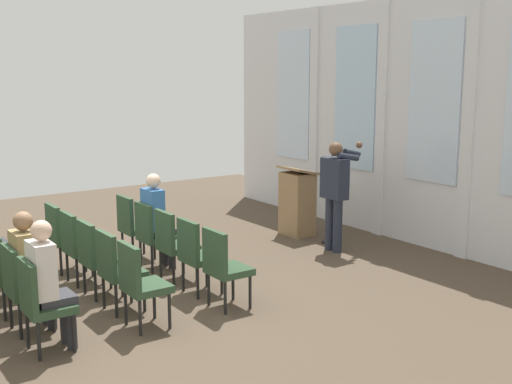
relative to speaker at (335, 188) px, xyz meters
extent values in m
plane|color=brown|center=(-0.12, -4.00, -0.97)|extent=(13.90, 13.90, 0.00)
cube|color=silver|center=(-0.12, 1.34, 0.94)|extent=(8.45, 0.10, 3.83)
cube|color=silver|center=(-2.66, 1.28, 1.28)|extent=(0.96, 0.04, 2.41)
cube|color=silver|center=(-2.03, 1.29, 0.94)|extent=(0.20, 0.08, 3.83)
cube|color=silver|center=(-0.97, 1.28, 1.28)|extent=(0.96, 0.04, 2.41)
cube|color=silver|center=(-0.34, 1.29, 0.94)|extent=(0.20, 0.08, 3.83)
cube|color=silver|center=(0.72, 1.28, 1.28)|extent=(0.96, 0.04, 2.41)
cube|color=silver|center=(1.35, 1.29, 0.94)|extent=(0.20, 0.08, 3.83)
cylinder|color=#232838|center=(-0.09, -0.02, -0.56)|extent=(0.14, 0.14, 0.82)
cylinder|color=#232838|center=(0.09, -0.02, -0.56)|extent=(0.14, 0.14, 0.82)
cube|color=#232838|center=(0.00, -0.02, 0.15)|extent=(0.42, 0.22, 0.61)
cube|color=navy|center=(0.00, 0.10, 0.22)|extent=(0.06, 0.01, 0.37)
sphere|color=brown|center=(0.00, -0.01, 0.59)|extent=(0.21, 0.21, 0.21)
cylinder|color=#232838|center=(-0.24, 0.06, 0.24)|extent=(0.09, 0.28, 0.45)
cylinder|color=#232838|center=(0.14, 0.11, 0.48)|extent=(0.15, 0.36, 0.15)
cylinder|color=#232838|center=(0.08, 0.25, 0.53)|extent=(0.11, 0.34, 0.15)
sphere|color=brown|center=(-0.04, 0.51, 0.62)|extent=(0.10, 0.10, 0.10)
cylinder|color=black|center=(-0.38, 0.27, -0.96)|extent=(0.28, 0.28, 0.03)
cylinder|color=black|center=(-0.38, 0.27, -0.22)|extent=(0.02, 0.02, 1.45)
sphere|color=#262626|center=(-0.38, 0.27, 0.55)|extent=(0.07, 0.07, 0.07)
cube|color=#93724C|center=(-1.10, 0.16, -0.45)|extent=(0.52, 0.40, 1.05)
cube|color=#93724C|center=(-1.10, 0.18, 0.12)|extent=(0.60, 0.48, 0.14)
cylinder|color=black|center=(-1.17, -2.44, -0.77)|extent=(0.04, 0.04, 0.40)
cylinder|color=black|center=(-1.53, -2.44, -0.77)|extent=(0.04, 0.04, 0.40)
cylinder|color=black|center=(-1.17, -2.78, -0.77)|extent=(0.04, 0.04, 0.40)
cylinder|color=black|center=(-1.53, -2.78, -0.77)|extent=(0.04, 0.04, 0.40)
cube|color=#2D472D|center=(-1.35, -2.61, -0.53)|extent=(0.46, 0.44, 0.08)
cube|color=#2D472D|center=(-1.35, -2.80, -0.26)|extent=(0.46, 0.06, 0.46)
cylinder|color=black|center=(-0.55, -2.44, -0.77)|extent=(0.04, 0.04, 0.40)
cylinder|color=black|center=(-0.91, -2.44, -0.77)|extent=(0.04, 0.04, 0.40)
cylinder|color=black|center=(-0.55, -2.78, -0.77)|extent=(0.04, 0.04, 0.40)
cylinder|color=black|center=(-0.91, -2.78, -0.77)|extent=(0.04, 0.04, 0.40)
cube|color=#2D472D|center=(-0.73, -2.61, -0.53)|extent=(0.46, 0.44, 0.08)
cube|color=#2D472D|center=(-0.73, -2.80, -0.26)|extent=(0.46, 0.06, 0.46)
cylinder|color=#2D2D33|center=(-0.82, -2.43, -0.75)|extent=(0.10, 0.10, 0.44)
cylinder|color=#2D2D33|center=(-0.64, -2.43, -0.75)|extent=(0.10, 0.10, 0.44)
cube|color=#2D2D33|center=(-0.73, -2.55, -0.47)|extent=(0.34, 0.36, 0.12)
cube|color=#3366A5|center=(-0.73, -2.66, -0.13)|extent=(0.36, 0.20, 0.57)
sphere|color=beige|center=(-0.73, -2.64, 0.27)|extent=(0.20, 0.20, 0.20)
cylinder|color=black|center=(0.06, -2.44, -0.77)|extent=(0.04, 0.04, 0.40)
cylinder|color=black|center=(-0.30, -2.44, -0.77)|extent=(0.04, 0.04, 0.40)
cylinder|color=black|center=(0.06, -2.78, -0.77)|extent=(0.04, 0.04, 0.40)
cylinder|color=black|center=(-0.30, -2.78, -0.77)|extent=(0.04, 0.04, 0.40)
cube|color=#2D472D|center=(-0.12, -2.61, -0.53)|extent=(0.46, 0.44, 0.08)
cube|color=#2D472D|center=(-0.12, -2.80, -0.26)|extent=(0.46, 0.06, 0.46)
cylinder|color=black|center=(0.67, -2.44, -0.77)|extent=(0.04, 0.04, 0.40)
cylinder|color=black|center=(0.31, -2.44, -0.77)|extent=(0.04, 0.04, 0.40)
cylinder|color=black|center=(0.67, -2.78, -0.77)|extent=(0.04, 0.04, 0.40)
cylinder|color=black|center=(0.31, -2.78, -0.77)|extent=(0.04, 0.04, 0.40)
cube|color=#2D472D|center=(0.49, -2.61, -0.53)|extent=(0.46, 0.44, 0.08)
cube|color=#2D472D|center=(0.49, -2.80, -0.26)|extent=(0.46, 0.06, 0.46)
cylinder|color=black|center=(1.28, -2.44, -0.77)|extent=(0.04, 0.04, 0.40)
cylinder|color=black|center=(0.92, -2.44, -0.77)|extent=(0.04, 0.04, 0.40)
cylinder|color=black|center=(1.28, -2.78, -0.77)|extent=(0.04, 0.04, 0.40)
cylinder|color=black|center=(0.92, -2.78, -0.77)|extent=(0.04, 0.04, 0.40)
cube|color=#2D472D|center=(1.10, -2.61, -0.53)|extent=(0.46, 0.44, 0.08)
cube|color=#2D472D|center=(1.10, -2.80, -0.26)|extent=(0.46, 0.06, 0.46)
cylinder|color=black|center=(-1.17, -3.48, -0.77)|extent=(0.04, 0.04, 0.40)
cylinder|color=black|center=(-1.53, -3.48, -0.77)|extent=(0.04, 0.04, 0.40)
cylinder|color=black|center=(-1.17, -3.82, -0.77)|extent=(0.04, 0.04, 0.40)
cylinder|color=black|center=(-1.53, -3.82, -0.77)|extent=(0.04, 0.04, 0.40)
cube|color=#2D472D|center=(-1.35, -3.65, -0.53)|extent=(0.46, 0.44, 0.08)
cube|color=#2D472D|center=(-1.35, -3.84, -0.26)|extent=(0.46, 0.06, 0.46)
cylinder|color=black|center=(-0.55, -3.48, -0.77)|extent=(0.04, 0.04, 0.40)
cylinder|color=black|center=(-0.91, -3.48, -0.77)|extent=(0.04, 0.04, 0.40)
cylinder|color=black|center=(-0.55, -3.82, -0.77)|extent=(0.04, 0.04, 0.40)
cylinder|color=black|center=(-0.91, -3.82, -0.77)|extent=(0.04, 0.04, 0.40)
cube|color=#2D472D|center=(-0.73, -3.65, -0.53)|extent=(0.46, 0.44, 0.08)
cube|color=#2D472D|center=(-0.73, -3.84, -0.26)|extent=(0.46, 0.06, 0.46)
cylinder|color=black|center=(0.06, -3.48, -0.77)|extent=(0.04, 0.04, 0.40)
cylinder|color=black|center=(-0.30, -3.48, -0.77)|extent=(0.04, 0.04, 0.40)
cylinder|color=black|center=(0.06, -3.82, -0.77)|extent=(0.04, 0.04, 0.40)
cylinder|color=black|center=(-0.30, -3.82, -0.77)|extent=(0.04, 0.04, 0.40)
cube|color=#2D472D|center=(-0.12, -3.65, -0.53)|extent=(0.46, 0.44, 0.08)
cube|color=#2D472D|center=(-0.12, -3.84, -0.26)|extent=(0.46, 0.06, 0.46)
cylinder|color=black|center=(0.67, -3.48, -0.77)|extent=(0.04, 0.04, 0.40)
cylinder|color=black|center=(0.31, -3.48, -0.77)|extent=(0.04, 0.04, 0.40)
cylinder|color=black|center=(0.67, -3.82, -0.77)|extent=(0.04, 0.04, 0.40)
cylinder|color=black|center=(0.31, -3.82, -0.77)|extent=(0.04, 0.04, 0.40)
cube|color=#2D472D|center=(0.49, -3.65, -0.53)|extent=(0.46, 0.44, 0.08)
cube|color=#2D472D|center=(0.49, -3.84, -0.26)|extent=(0.46, 0.06, 0.46)
cylinder|color=black|center=(1.28, -3.48, -0.77)|extent=(0.04, 0.04, 0.40)
cylinder|color=black|center=(0.92, -3.48, -0.77)|extent=(0.04, 0.04, 0.40)
cylinder|color=black|center=(1.28, -3.82, -0.77)|extent=(0.04, 0.04, 0.40)
cylinder|color=black|center=(0.92, -3.82, -0.77)|extent=(0.04, 0.04, 0.40)
cube|color=#2D472D|center=(1.10, -3.65, -0.53)|extent=(0.46, 0.44, 0.08)
cube|color=#2D472D|center=(1.10, -3.84, -0.26)|extent=(0.46, 0.06, 0.46)
cylinder|color=black|center=(-1.17, -4.53, -0.77)|extent=(0.04, 0.04, 0.40)
cylinder|color=#2D2D33|center=(-1.44, -4.52, -0.75)|extent=(0.10, 0.10, 0.44)
cylinder|color=#2D2D33|center=(-1.26, -4.52, -0.75)|extent=(0.10, 0.10, 0.44)
cylinder|color=black|center=(-0.55, -4.53, -0.77)|extent=(0.04, 0.04, 0.40)
cylinder|color=black|center=(-0.91, -4.53, -0.77)|extent=(0.04, 0.04, 0.40)
cube|color=#2D472D|center=(-0.73, -4.70, -0.53)|extent=(0.46, 0.44, 0.08)
cylinder|color=black|center=(0.06, -4.53, -0.77)|extent=(0.04, 0.04, 0.40)
cylinder|color=black|center=(-0.30, -4.53, -0.77)|extent=(0.04, 0.04, 0.40)
cylinder|color=black|center=(0.06, -4.87, -0.77)|extent=(0.04, 0.04, 0.40)
cube|color=#2D472D|center=(-0.12, -4.70, -0.53)|extent=(0.46, 0.44, 0.08)
cylinder|color=black|center=(0.67, -4.53, -0.77)|extent=(0.04, 0.04, 0.40)
cylinder|color=black|center=(0.31, -4.53, -0.77)|extent=(0.04, 0.04, 0.40)
cylinder|color=black|center=(0.67, -4.87, -0.77)|extent=(0.04, 0.04, 0.40)
cylinder|color=black|center=(0.31, -4.87, -0.77)|extent=(0.04, 0.04, 0.40)
cube|color=#2D472D|center=(0.49, -4.70, -0.53)|extent=(0.46, 0.44, 0.08)
cube|color=#2D472D|center=(0.49, -4.89, -0.26)|extent=(0.46, 0.06, 0.46)
cylinder|color=#2D2D33|center=(0.40, -4.52, -0.75)|extent=(0.10, 0.10, 0.44)
cylinder|color=#2D2D33|center=(0.58, -4.52, -0.75)|extent=(0.10, 0.10, 0.44)
cube|color=#2D2D33|center=(0.49, -4.64, -0.47)|extent=(0.34, 0.36, 0.12)
cube|color=#997F4C|center=(0.49, -4.75, -0.15)|extent=(0.36, 0.20, 0.52)
sphere|color=#8C6647|center=(0.49, -4.73, 0.22)|extent=(0.20, 0.20, 0.20)
cylinder|color=black|center=(1.28, -4.53, -0.77)|extent=(0.04, 0.04, 0.40)
cylinder|color=black|center=(0.92, -4.53, -0.77)|extent=(0.04, 0.04, 0.40)
cylinder|color=black|center=(1.28, -4.87, -0.77)|extent=(0.04, 0.04, 0.40)
cylinder|color=black|center=(0.92, -4.87, -0.77)|extent=(0.04, 0.04, 0.40)
cube|color=#2D472D|center=(1.10, -4.70, -0.53)|extent=(0.46, 0.44, 0.08)
cube|color=#2D472D|center=(1.10, -4.89, -0.26)|extent=(0.46, 0.06, 0.46)
cylinder|color=#2D2D33|center=(1.01, -4.52, -0.75)|extent=(0.10, 0.10, 0.44)
cylinder|color=#2D2D33|center=(1.19, -4.52, -0.75)|extent=(0.10, 0.10, 0.44)
cube|color=#2D2D33|center=(1.10, -4.64, -0.47)|extent=(0.34, 0.36, 0.12)
cube|color=silver|center=(1.10, -4.75, -0.14)|extent=(0.36, 0.20, 0.55)
sphere|color=beige|center=(1.10, -4.73, 0.25)|extent=(0.20, 0.20, 0.20)
camera|label=1|loc=(7.20, -6.52, 1.74)|focal=45.80mm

